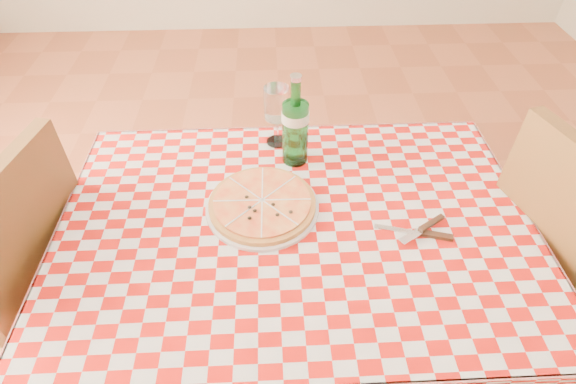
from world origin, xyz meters
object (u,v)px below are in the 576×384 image
(dining_table, at_px, (296,246))
(chair_near, at_px, (566,267))
(water_bottle, at_px, (295,121))
(wine_glass, at_px, (277,116))
(chair_far, at_px, (22,276))
(pizza_plate, at_px, (262,203))

(dining_table, distance_m, chair_near, 0.81)
(chair_near, relative_size, water_bottle, 3.47)
(water_bottle, distance_m, wine_glass, 0.12)
(chair_near, xyz_separation_m, water_bottle, (-0.79, 0.33, 0.32))
(chair_far, xyz_separation_m, water_bottle, (0.83, 0.27, 0.34))
(chair_far, height_order, wine_glass, chair_far)
(wine_glass, bearing_deg, chair_far, -154.70)
(chair_near, relative_size, chair_far, 1.04)
(pizza_plate, distance_m, wine_glass, 0.32)
(dining_table, relative_size, water_bottle, 4.06)
(chair_far, relative_size, pizza_plate, 3.10)
(chair_near, height_order, wine_glass, chair_near)
(dining_table, height_order, chair_far, chair_far)
(chair_far, distance_m, wine_glass, 0.91)
(dining_table, xyz_separation_m, chair_far, (-0.82, -0.00, -0.09))
(chair_near, distance_m, water_bottle, 0.91)
(dining_table, relative_size, wine_glass, 5.92)
(pizza_plate, height_order, water_bottle, water_bottle)
(chair_near, xyz_separation_m, chair_far, (-1.62, 0.06, -0.02))
(pizza_plate, bearing_deg, chair_far, -175.29)
(water_bottle, bearing_deg, wine_glass, 119.49)
(chair_near, distance_m, chair_far, 1.62)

